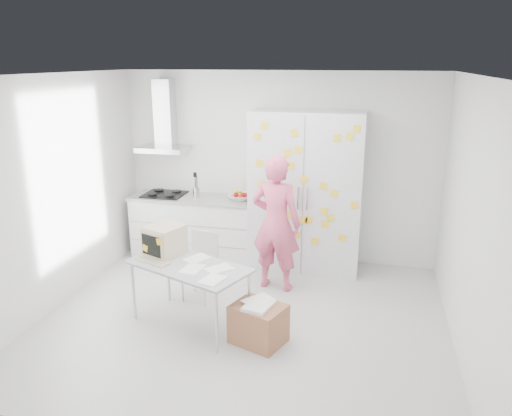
% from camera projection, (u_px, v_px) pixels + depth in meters
% --- Properties ---
extents(floor, '(4.50, 4.00, 0.02)m').
position_uv_depth(floor, '(244.00, 321.00, 5.67)').
color(floor, silver).
rests_on(floor, ground).
extents(walls, '(4.52, 4.01, 2.70)m').
position_uv_depth(walls, '(258.00, 190.00, 5.95)').
color(walls, white).
rests_on(walls, ground).
extents(ceiling, '(4.50, 4.00, 0.02)m').
position_uv_depth(ceiling, '(242.00, 75.00, 4.89)').
color(ceiling, white).
rests_on(ceiling, walls).
extents(counter_run, '(1.84, 0.63, 1.28)m').
position_uv_depth(counter_run, '(195.00, 226.00, 7.38)').
color(counter_run, white).
rests_on(counter_run, ground).
extents(range_hood, '(0.70, 0.48, 1.01)m').
position_uv_depth(range_hood, '(164.00, 123.00, 7.18)').
color(range_hood, silver).
rests_on(range_hood, walls).
extents(tall_cabinet, '(1.50, 0.68, 2.20)m').
position_uv_depth(tall_cabinet, '(306.00, 192.00, 6.82)').
color(tall_cabinet, silver).
rests_on(tall_cabinet, ground).
extents(person, '(0.70, 0.52, 1.75)m').
position_uv_depth(person, '(276.00, 223.00, 6.24)').
color(person, '#ED5C82').
rests_on(person, ground).
extents(desk, '(1.47, 1.11, 1.05)m').
position_uv_depth(desk, '(173.00, 251.00, 5.54)').
color(desk, '#AEB5BA').
rests_on(desk, ground).
extents(chair, '(0.43, 0.43, 0.83)m').
position_uv_depth(chair, '(201.00, 261.00, 6.11)').
color(chair, silver).
rests_on(chair, ground).
extents(cardboard_box, '(0.63, 0.57, 0.45)m').
position_uv_depth(cardboard_box, '(258.00, 323.00, 5.18)').
color(cardboard_box, '#AA6D49').
rests_on(cardboard_box, ground).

